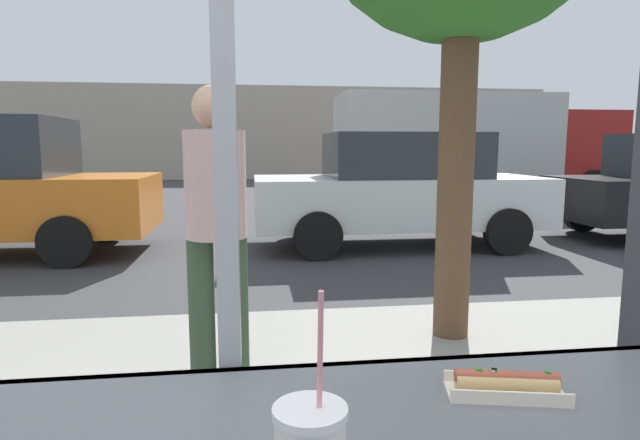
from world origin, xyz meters
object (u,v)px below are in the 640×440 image
hotdog_tray_near (506,384)px  pedestrian (216,220)px  parked_car_white (399,189)px  box_truck (472,144)px

hotdog_tray_near → pedestrian: pedestrian is taller
parked_car_white → hotdog_tray_near: bearing=-104.3°
box_truck → pedestrian: 11.70m
parked_car_white → box_truck: bearing=57.4°
parked_car_white → pedestrian: bearing=-116.5°
hotdog_tray_near → pedestrian: 1.97m
pedestrian → box_truck: bearing=60.1°
hotdog_tray_near → box_truck: size_ratio=0.04×
parked_car_white → pedestrian: size_ratio=2.58×
hotdog_tray_near → parked_car_white: (1.67, 6.56, -0.14)m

